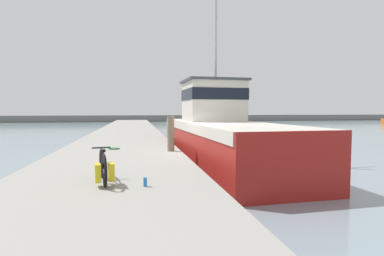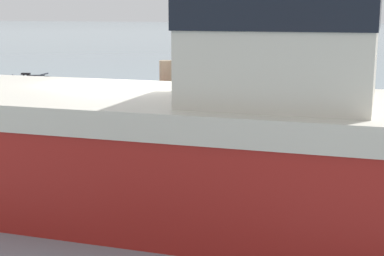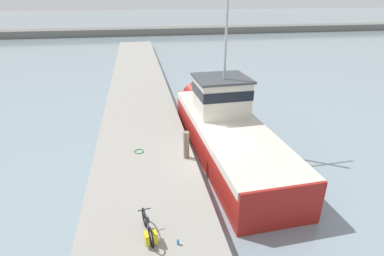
% 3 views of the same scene
% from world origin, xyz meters
% --- Properties ---
extents(ground_plane, '(320.00, 320.00, 0.00)m').
position_xyz_m(ground_plane, '(0.00, 0.00, 0.00)').
color(ground_plane, gray).
extents(dock_pier, '(5.03, 80.00, 0.87)m').
position_xyz_m(dock_pier, '(-3.37, 0.00, 0.43)').
color(dock_pier, gray).
rests_on(dock_pier, ground_plane).
extents(fishing_boat_main, '(4.04, 14.69, 10.13)m').
position_xyz_m(fishing_boat_main, '(1.32, 2.35, 1.42)').
color(fishing_boat_main, maroon).
rests_on(fishing_boat_main, ground_plane).
extents(bicycle_touring, '(0.60, 1.68, 0.77)m').
position_xyz_m(bicycle_touring, '(-3.40, -4.89, 1.22)').
color(bicycle_touring, black).
rests_on(bicycle_touring, dock_pier).
extents(mooring_post, '(0.28, 0.28, 1.42)m').
position_xyz_m(mooring_post, '(-1.27, 0.21, 1.58)').
color(mooring_post, '#756651').
rests_on(mooring_post, dock_pier).
extents(hose_coil, '(0.49, 0.49, 0.04)m').
position_xyz_m(hose_coil, '(-3.60, 1.26, 0.89)').
color(hose_coil, '#197A2D').
rests_on(hose_coil, dock_pier).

